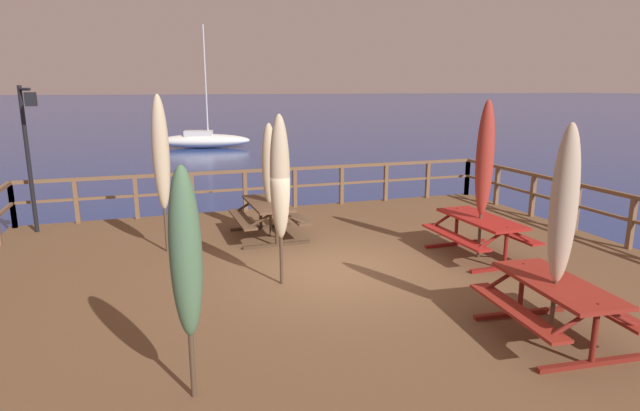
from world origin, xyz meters
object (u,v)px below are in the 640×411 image
picnic_table_back_right (480,228)px  patio_umbrella_tall_front (186,254)px  patio_umbrella_short_front (564,206)px  patio_umbrella_tall_back_left (161,154)px  patio_umbrella_short_mid (485,159)px  picnic_table_mid_left (556,298)px  patio_umbrella_tall_back_right (280,178)px  picnic_table_mid_right (268,212)px  patio_umbrella_tall_mid_right (269,165)px  lamp_post_hooked (29,138)px  sailboat_distant (203,140)px

picnic_table_back_right → patio_umbrella_tall_front: bearing=-151.5°
picnic_table_back_right → patio_umbrella_tall_front: patio_umbrella_tall_front is taller
patio_umbrella_short_front → patio_umbrella_tall_back_left: bearing=130.1°
patio_umbrella_short_mid → patio_umbrella_tall_front: bearing=-151.7°
picnic_table_mid_left → patio_umbrella_tall_back_right: size_ratio=0.68×
picnic_table_mid_right → patio_umbrella_tall_front: bearing=-110.2°
picnic_table_mid_right → patio_umbrella_short_mid: bearing=-36.9°
patio_umbrella_tall_back_left → patio_umbrella_tall_back_right: patio_umbrella_tall_back_left is taller
picnic_table_back_right → patio_umbrella_tall_front: (-5.58, -3.03, 1.00)m
picnic_table_mid_left → patio_umbrella_tall_mid_right: 6.32m
picnic_table_mid_left → picnic_table_back_right: bearing=71.0°
patio_umbrella_short_front → patio_umbrella_tall_back_right: (-2.79, 2.97, 0.00)m
picnic_table_mid_left → lamp_post_hooked: bearing=133.6°
picnic_table_mid_right → lamp_post_hooked: 5.31m
picnic_table_mid_right → patio_umbrella_short_front: patio_umbrella_short_front is taller
patio_umbrella_short_mid → lamp_post_hooked: bearing=151.6°
picnic_table_back_right → patio_umbrella_tall_back_right: 4.11m
picnic_table_mid_right → patio_umbrella_tall_back_left: bearing=-169.7°
picnic_table_mid_right → patio_umbrella_short_mid: size_ratio=0.62×
picnic_table_back_right → sailboat_distant: sailboat_distant is taller
patio_umbrella_tall_back_left → picnic_table_mid_left: bearing=-49.4°
picnic_table_mid_right → patio_umbrella_tall_front: size_ratio=0.75×
patio_umbrella_short_front → sailboat_distant: 29.98m
picnic_table_mid_right → lamp_post_hooked: bearing=158.8°
picnic_table_back_right → patio_umbrella_tall_back_right: (-3.92, -0.21, 1.20)m
lamp_post_hooked → picnic_table_mid_right: bearing=-21.2°
lamp_post_hooked → sailboat_distant: size_ratio=0.41×
patio_umbrella_tall_mid_right → sailboat_distant: (1.03, 24.08, -1.76)m
picnic_table_mid_right → patio_umbrella_tall_back_right: bearing=-98.3°
picnic_table_mid_right → lamp_post_hooked: (-4.74, 1.84, 1.56)m
picnic_table_mid_left → sailboat_distant: bearing=92.6°
patio_umbrella_tall_front → lamp_post_hooked: size_ratio=0.77×
picnic_table_back_right → patio_umbrella_short_front: bearing=-109.6°
picnic_table_mid_right → patio_umbrella_short_front: bearing=-67.4°
picnic_table_mid_left → patio_umbrella_tall_front: 4.61m
patio_umbrella_short_mid → lamp_post_hooked: (-8.22, 4.45, 0.24)m
patio_umbrella_short_mid → sailboat_distant: (-2.39, 26.76, -2.08)m
patio_umbrella_short_mid → patio_umbrella_short_front: (-1.09, -3.12, -0.12)m
picnic_table_mid_left → sailboat_distant: (-1.35, 29.86, -0.76)m
picnic_table_mid_right → sailboat_distant: sailboat_distant is taller
patio_umbrella_tall_front → lamp_post_hooked: 7.91m
patio_umbrella_tall_front → patio_umbrella_tall_mid_right: bearing=69.4°
picnic_table_back_right → patio_umbrella_tall_back_right: patio_umbrella_tall_back_right is taller
picnic_table_mid_left → lamp_post_hooked: lamp_post_hooked is taller
lamp_post_hooked → patio_umbrella_tall_back_left: bearing=-40.4°
patio_umbrella_short_mid → picnic_table_back_right: bearing=52.4°
patio_umbrella_tall_back_left → lamp_post_hooked: (-2.61, 2.22, 0.18)m
patio_umbrella_tall_back_left → patio_umbrella_tall_back_right: (1.72, -2.38, -0.18)m
patio_umbrella_tall_front → patio_umbrella_tall_back_left: size_ratio=0.81×
patio_umbrella_tall_mid_right → sailboat_distant: sailboat_distant is taller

